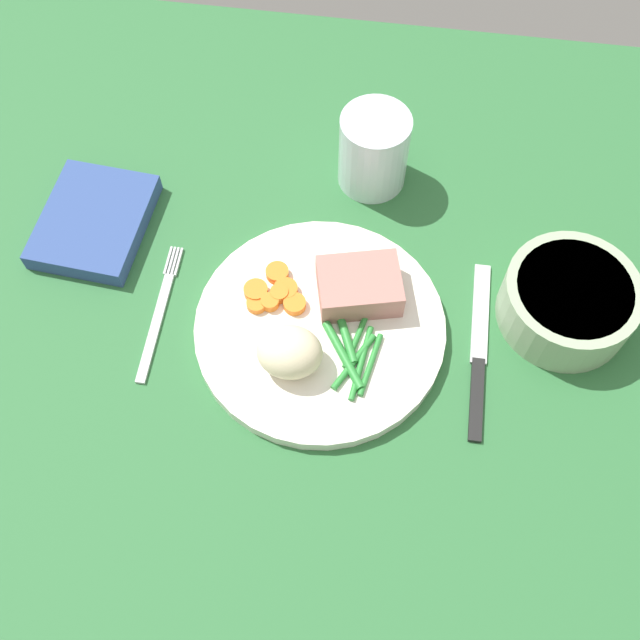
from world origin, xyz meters
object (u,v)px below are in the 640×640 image
dinner_plate (320,328)px  knife (479,353)px  water_glass (373,155)px  napkin (94,221)px  salad_bowl (569,300)px  meat_portion (359,286)px  fork (159,313)px

dinner_plate → knife: size_ratio=1.28×
dinner_plate → water_glass: 21.68cm
napkin → water_glass: bearing=20.8°
salad_bowl → knife: bearing=-145.2°
meat_portion → knife: size_ratio=0.41×
dinner_plate → salad_bowl: size_ratio=1.89×
fork → water_glass: bearing=49.9°
knife → salad_bowl: size_ratio=1.48×
meat_portion → napkin: size_ratio=0.61×
dinner_plate → water_glass: bearing=81.6°
dinner_plate → fork: dinner_plate is taller
dinner_plate → knife: bearing=-1.0°
meat_portion → napkin: meat_portion is taller
meat_portion → fork: bearing=-168.1°
meat_portion → fork: 21.52cm
dinner_plate → water_glass: size_ratio=2.75×
salad_bowl → fork: bearing=-172.1°
meat_portion → salad_bowl: (21.62, 1.48, -0.14)cm
salad_bowl → water_glass: bearing=144.7°
knife → dinner_plate: bearing=175.8°
knife → salad_bowl: bearing=31.6°
knife → salad_bowl: salad_bowl is taller
water_glass → salad_bowl: bearing=-35.3°
meat_portion → fork: (-20.84, -4.38, -3.13)cm
fork → water_glass: size_ratio=1.74×
fork → napkin: size_ratio=1.19×
meat_portion → water_glass: water_glass is taller
water_glass → salad_bowl: water_glass is taller
meat_portion → dinner_plate: bearing=-130.6°
dinner_plate → knife: dinner_plate is taller
knife → napkin: bearing=163.9°
knife → napkin: (-43.75, 10.03, 0.92)cm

